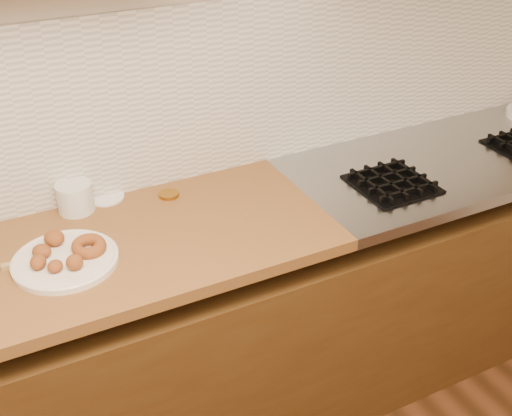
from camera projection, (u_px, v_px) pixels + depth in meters
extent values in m
cube|color=#C1B096|center=(121.00, 60.00, 1.98)|extent=(4.00, 0.02, 2.70)
cube|color=#4A3013|center=(177.00, 353.00, 2.24)|extent=(3.60, 0.60, 0.77)
cube|color=#9EA0A5|center=(453.00, 160.00, 2.43)|extent=(1.30, 0.62, 0.04)
cube|color=beige|center=(127.00, 107.00, 2.05)|extent=(3.60, 0.02, 0.60)
cube|color=black|center=(392.00, 184.00, 2.22)|extent=(0.26, 0.26, 0.01)
cube|color=black|center=(371.00, 186.00, 2.18)|extent=(0.01, 0.24, 0.02)
cube|color=black|center=(409.00, 192.00, 2.15)|extent=(0.24, 0.01, 0.02)
cube|color=black|center=(385.00, 182.00, 2.20)|extent=(0.01, 0.24, 0.02)
cube|color=black|center=(398.00, 184.00, 2.19)|extent=(0.24, 0.01, 0.02)
cube|color=black|center=(399.00, 178.00, 2.23)|extent=(0.01, 0.24, 0.02)
cube|color=black|center=(387.00, 177.00, 2.24)|extent=(0.24, 0.01, 0.02)
cube|color=black|center=(413.00, 175.00, 2.25)|extent=(0.01, 0.24, 0.02)
cube|color=black|center=(377.00, 169.00, 2.28)|extent=(0.24, 0.01, 0.02)
cube|color=black|center=(512.00, 148.00, 2.43)|extent=(0.01, 0.24, 0.02)
cube|color=black|center=(511.00, 135.00, 2.54)|extent=(0.24, 0.01, 0.02)
cylinder|color=white|center=(65.00, 261.00, 1.83)|extent=(0.30, 0.30, 0.02)
torus|color=brown|center=(89.00, 246.00, 1.84)|extent=(0.12, 0.12, 0.04)
ellipsoid|color=brown|center=(42.00, 251.00, 1.82)|extent=(0.07, 0.07, 0.04)
ellipsoid|color=brown|center=(38.00, 262.00, 1.77)|extent=(0.06, 0.07, 0.04)
ellipsoid|color=brown|center=(55.00, 266.00, 1.76)|extent=(0.06, 0.06, 0.03)
ellipsoid|color=brown|center=(75.00, 262.00, 1.77)|extent=(0.05, 0.05, 0.05)
ellipsoid|color=brown|center=(54.00, 238.00, 1.87)|extent=(0.08, 0.08, 0.04)
cylinder|color=silver|center=(75.00, 197.00, 2.05)|extent=(0.15, 0.15, 0.10)
cylinder|color=white|center=(106.00, 197.00, 2.14)|extent=(0.16, 0.16, 0.01)
cylinder|color=#9D6B1F|center=(169.00, 194.00, 2.16)|extent=(0.08, 0.08, 0.01)
cube|color=#9C7F46|center=(32.00, 261.00, 1.83)|extent=(0.17, 0.04, 0.01)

